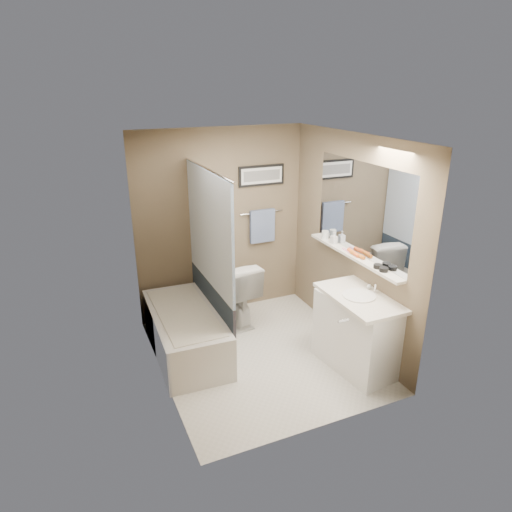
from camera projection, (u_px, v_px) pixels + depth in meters
name	position (u px, v px, depth m)	size (l,w,h in m)	color
ground	(261.00, 355.00, 5.15)	(2.50, 2.50, 0.00)	silver
ceiling	(262.00, 140.00, 4.30)	(2.20, 2.50, 0.04)	silver
wall_back	(222.00, 224.00, 5.77)	(2.20, 0.04, 2.40)	brown
wall_front	(325.00, 306.00, 3.67)	(2.20, 0.04, 2.40)	brown
wall_left	(158.00, 273.00, 4.32)	(0.04, 2.50, 2.40)	brown
wall_right	(349.00, 242.00, 5.13)	(0.04, 2.50, 2.40)	brown
tile_surround	(148.00, 273.00, 4.81)	(0.02, 1.55, 2.00)	#BFAE90
curtain_rod	(207.00, 169.00, 4.69)	(0.02, 0.02, 1.55)	silver
curtain_upper	(209.00, 229.00, 4.93)	(0.03, 1.45, 1.28)	white
curtain_lower	(212.00, 297.00, 5.22)	(0.03, 1.45, 0.36)	#233041
mirror	(361.00, 209.00, 4.85)	(0.02, 1.60, 1.00)	silver
shelf	(353.00, 256.00, 5.02)	(0.12, 1.60, 0.03)	silver
towel_bar	(262.00, 212.00, 5.93)	(0.02, 0.02, 0.60)	silver
towel	(262.00, 226.00, 5.98)	(0.34, 0.05, 0.44)	#8CA3CD
art_frame	(261.00, 175.00, 5.77)	(0.62, 0.03, 0.26)	black
art_mat	(262.00, 176.00, 5.76)	(0.56, 0.00, 0.20)	white
art_image	(262.00, 176.00, 5.76)	(0.50, 0.00, 0.13)	#595959
door	(379.00, 316.00, 3.94)	(0.80, 0.02, 2.00)	silver
door_handle	(343.00, 321.00, 3.86)	(0.02, 0.02, 0.10)	silver
bathtub	(186.00, 332.00, 5.14)	(0.70, 1.50, 0.50)	silver
tub_rim	(184.00, 313.00, 5.05)	(0.56, 1.36, 0.02)	beige
toilet	(232.00, 291.00, 5.75)	(0.47, 0.82, 0.84)	silver
vanity	(357.00, 333.00, 4.83)	(0.50, 0.90, 0.80)	white
countertop	(360.00, 298.00, 4.67)	(0.54, 0.96, 0.04)	white
sink_basin	(359.00, 295.00, 4.66)	(0.34, 0.34, 0.01)	white
faucet_spout	(375.00, 288.00, 4.72)	(0.02, 0.02, 0.10)	silver
faucet_knob	(369.00, 286.00, 4.81)	(0.05, 0.05, 0.05)	silver
candle_bowl_near	(384.00, 269.00, 4.56)	(0.09, 0.09, 0.04)	black
candle_bowl_far	(378.00, 266.00, 4.64)	(0.09, 0.09, 0.04)	black
hair_brush_front	(357.00, 255.00, 4.94)	(0.04, 0.04, 0.22)	#C25E1B
hair_brush_back	(353.00, 253.00, 5.00)	(0.04, 0.04, 0.22)	#F05B21
pink_comb	(346.00, 250.00, 5.12)	(0.03, 0.16, 0.01)	pink
glass_jar	(325.00, 235.00, 5.49)	(0.08, 0.08, 0.10)	white
soap_bottle	(334.00, 238.00, 5.32)	(0.06, 0.06, 0.14)	#999999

